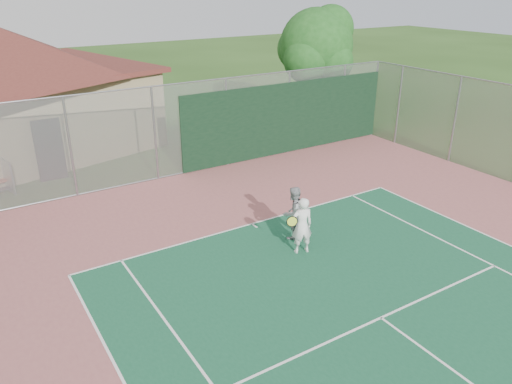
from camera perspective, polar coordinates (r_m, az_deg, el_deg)
back_fence at (r=19.93m, az=-3.05°, el=7.69°), size 20.08×0.11×3.53m
side_fence_right at (r=21.80m, az=21.77°, el=7.65°), size 0.08×9.00×3.50m
tree at (r=25.53m, az=7.07°, el=16.02°), size 4.23×4.01×5.90m
player_white_front at (r=13.56m, az=5.25°, el=-3.89°), size 1.06×0.66×1.62m
player_grey_back at (r=14.34m, az=4.28°, el=-2.46°), size 0.85×0.71×1.57m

